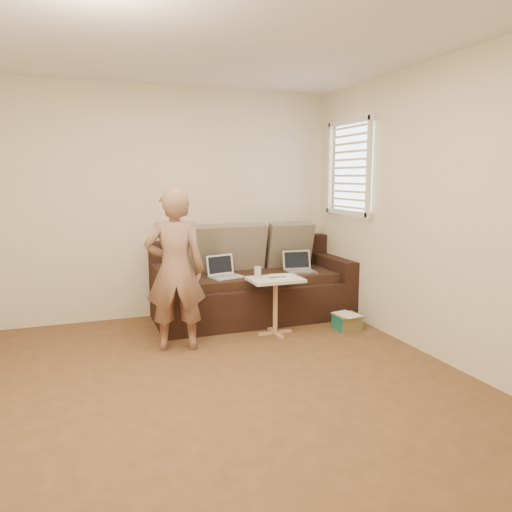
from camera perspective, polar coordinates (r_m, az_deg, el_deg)
name	(u,v)px	position (r m, az deg, el deg)	size (l,w,h in m)	color
floor	(221,392)	(3.84, -4.14, -15.49)	(4.50, 4.50, 0.00)	#54391F
ceiling	(216,25)	(3.63, -4.67, 25.17)	(4.50, 4.50, 0.00)	white
wall_back	(164,204)	(5.69, -10.63, 6.02)	(4.00, 4.00, 0.00)	beige
wall_front	(435,284)	(1.49, 20.11, -3.05)	(4.00, 4.00, 0.00)	beige
wall_right	(445,213)	(4.48, 21.15, 4.73)	(4.50, 4.50, 0.00)	beige
window_blinds	(349,168)	(5.65, 10.81, 10.05)	(0.12, 0.88, 1.08)	white
sofa	(253,281)	(5.58, -0.37, -2.97)	(2.20, 0.95, 0.85)	black
pillow_left	(196,250)	(5.56, -7.00, 0.75)	(0.55, 0.14, 0.55)	#6C6050
pillow_mid	(242,247)	(5.71, -1.63, 1.04)	(0.55, 0.14, 0.55)	#7B6857
pillow_right	(290,245)	(5.91, 3.95, 1.30)	(0.55, 0.14, 0.55)	#6C6050
laptop_silver	(301,272)	(5.63, 5.21, -1.89)	(0.33, 0.24, 0.22)	#B7BABC
laptop_white	(226,277)	(5.34, -3.51, -2.50)	(0.33, 0.24, 0.24)	white
person	(175,270)	(4.56, -9.38, -1.62)	(0.55, 0.37, 1.51)	brown
side_table	(275,306)	(5.05, 2.25, -5.82)	(0.53, 0.37, 0.59)	silver
drinking_glass	(258,272)	(4.95, 0.20, -1.93)	(0.07, 0.07, 0.12)	silver
scissors	(277,277)	(4.98, 2.46, -2.48)	(0.18, 0.10, 0.02)	silver
paper_on_table	(283,277)	(5.04, 3.16, -2.40)	(0.21, 0.30, 0.00)	white
striped_box	(347,322)	(5.33, 10.53, -7.51)	(0.26, 0.26, 0.16)	#C05B1C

